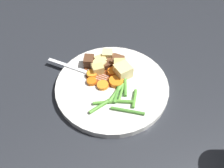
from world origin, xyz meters
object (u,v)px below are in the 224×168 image
(carrot_slice_0, at_px, (92,74))
(potato_chunk_2, at_px, (120,67))
(meat_chunk_3, at_px, (112,59))
(carrot_slice_4, at_px, (116,82))
(carrot_slice_1, at_px, (92,81))
(potato_chunk_1, at_px, (99,65))
(carrot_slice_2, at_px, (113,72))
(meat_chunk_0, at_px, (108,65))
(potato_chunk_5, at_px, (123,71))
(meat_chunk_1, at_px, (117,62))
(potato_chunk_3, at_px, (107,55))
(potato_chunk_4, at_px, (98,70))
(dinner_plate, at_px, (112,86))
(meat_chunk_2, at_px, (89,61))
(fork, at_px, (79,70))
(potato_chunk_0, at_px, (101,61))
(carrot_slice_3, at_px, (102,84))

(carrot_slice_0, relative_size, potato_chunk_2, 0.71)
(meat_chunk_3, bearing_deg, carrot_slice_4, 170.23)
(carrot_slice_4, bearing_deg, carrot_slice_0, 49.46)
(carrot_slice_1, relative_size, potato_chunk_1, 0.78)
(carrot_slice_2, bearing_deg, potato_chunk_2, -84.55)
(meat_chunk_0, distance_m, meat_chunk_3, 0.02)
(carrot_slice_2, xyz_separation_m, potato_chunk_1, (0.03, 0.03, 0.01))
(carrot_slice_4, bearing_deg, potato_chunk_5, -49.15)
(meat_chunk_3, bearing_deg, carrot_slice_2, 165.95)
(potato_chunk_5, xyz_separation_m, meat_chunk_0, (0.04, 0.03, -0.01))
(carrot_slice_0, bearing_deg, meat_chunk_1, -78.49)
(potato_chunk_3, xyz_separation_m, meat_chunk_1, (-0.03, -0.02, -0.00))
(meat_chunk_0, bearing_deg, meat_chunk_1, -93.29)
(potato_chunk_2, bearing_deg, potato_chunk_3, 16.40)
(potato_chunk_4, xyz_separation_m, meat_chunk_3, (0.03, -0.05, -0.00))
(carrot_slice_1, bearing_deg, dinner_plate, -113.74)
(meat_chunk_2, relative_size, meat_chunk_3, 1.13)
(carrot_slice_1, height_order, meat_chunk_1, meat_chunk_1)
(meat_chunk_1, xyz_separation_m, fork, (0.01, 0.10, -0.01))
(carrot_slice_4, relative_size, potato_chunk_2, 1.01)
(dinner_plate, height_order, meat_chunk_2, meat_chunk_2)
(dinner_plate, distance_m, carrot_slice_0, 0.06)
(potato_chunk_0, distance_m, fork, 0.06)
(carrot_slice_2, relative_size, potato_chunk_5, 0.73)
(potato_chunk_0, relative_size, potato_chunk_5, 0.73)
(potato_chunk_2, bearing_deg, meat_chunk_0, 44.95)
(dinner_plate, distance_m, carrot_slice_3, 0.03)
(carrot_slice_1, xyz_separation_m, carrot_slice_2, (0.01, -0.06, 0.00))
(meat_chunk_2, bearing_deg, carrot_slice_4, -150.40)
(potato_chunk_1, relative_size, potato_chunk_5, 0.82)
(carrot_slice_4, bearing_deg, meat_chunk_1, -21.16)
(carrot_slice_2, distance_m, fork, 0.09)
(dinner_plate, relative_size, potato_chunk_0, 10.10)
(carrot_slice_3, xyz_separation_m, potato_chunk_4, (0.04, -0.00, 0.01))
(carrot_slice_3, xyz_separation_m, meat_chunk_1, (0.05, -0.06, 0.01))
(potato_chunk_4, bearing_deg, carrot_slice_1, 138.19)
(meat_chunk_1, bearing_deg, carrot_slice_3, 133.21)
(potato_chunk_2, bearing_deg, carrot_slice_1, 100.60)
(fork, bearing_deg, carrot_slice_2, -115.83)
(meat_chunk_3, bearing_deg, potato_chunk_1, 108.56)
(potato_chunk_3, relative_size, meat_chunk_2, 0.89)
(dinner_plate, bearing_deg, meat_chunk_3, -17.79)
(carrot_slice_1, xyz_separation_m, meat_chunk_0, (0.04, -0.05, 0.00))
(meat_chunk_0, bearing_deg, potato_chunk_1, 82.80)
(carrot_slice_3, xyz_separation_m, meat_chunk_0, (0.06, -0.03, 0.00))
(carrot_slice_0, relative_size, carrot_slice_3, 0.88)
(carrot_slice_0, xyz_separation_m, potato_chunk_3, (0.05, -0.06, 0.01))
(meat_chunk_1, bearing_deg, meat_chunk_3, 28.17)
(meat_chunk_0, xyz_separation_m, fork, (0.01, 0.08, -0.01))
(potato_chunk_4, bearing_deg, meat_chunk_2, 22.96)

